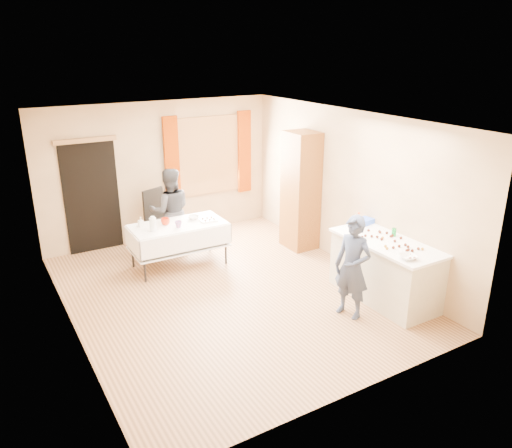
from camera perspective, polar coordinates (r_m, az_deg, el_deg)
floor at (r=7.68m, az=-3.08°, el=-7.85°), size 4.50×5.50×0.02m
ceiling at (r=6.87m, az=-3.49°, el=11.88°), size 4.50×5.50×0.02m
wall_back at (r=9.61m, az=-10.94°, el=5.92°), size 4.50×0.02×2.60m
wall_front at (r=5.06m, az=11.45°, el=-7.13°), size 4.50×0.02×2.60m
wall_left at (r=6.52m, az=-21.19°, el=-1.85°), size 0.02×5.50×2.60m
wall_right at (r=8.40m, az=10.56°, el=3.92°), size 0.02×5.50×2.60m
window_frame at (r=9.90m, az=-5.46°, el=7.79°), size 1.32×0.06×1.52m
window_pane at (r=9.89m, az=-5.43°, el=7.78°), size 1.20×0.02×1.40m
curtain_left at (r=9.56m, az=-9.59°, el=7.16°), size 0.28×0.06×1.65m
curtain_right at (r=10.21m, az=-1.35°, el=8.24°), size 0.28×0.06×1.65m
doorway at (r=9.32m, az=-18.27°, el=2.92°), size 0.95×0.04×2.00m
door_lintel at (r=9.07m, az=-18.92°, el=9.05°), size 1.05×0.06×0.08m
cabinet at (r=9.03m, az=5.12°, el=3.78°), size 0.50×0.60×2.13m
counter at (r=7.55m, az=14.54°, el=-5.11°), size 0.80×1.68×0.91m
party_table at (r=8.47m, az=-8.81°, el=-1.94°), size 1.60×0.84×0.75m
chair at (r=9.32m, az=-10.74°, el=-0.78°), size 0.58×0.58×1.10m
girl at (r=6.88m, az=10.97°, el=-4.87°), size 0.73×0.65×1.45m
woman at (r=8.98m, az=-9.75°, el=1.49°), size 1.05×0.97×1.54m
soda_can at (r=7.56m, az=15.49°, el=-0.90°), size 0.07×0.07×0.12m
mixing_bowl at (r=6.83m, az=16.96°, el=-3.63°), size 0.33×0.33×0.06m
foam_block at (r=7.73m, az=11.30°, el=-0.27°), size 0.16×0.11×0.08m
blue_basket at (r=7.97m, az=12.21°, el=0.29°), size 0.33×0.24×0.08m
pitcher at (r=8.08m, az=-11.69°, el=-0.07°), size 0.14×0.14×0.22m
cup_red at (r=8.35m, az=-10.31°, el=0.28°), size 0.15×0.15×0.11m
cup_rainbow at (r=8.19m, az=-8.87°, el=-0.04°), size 0.16×0.16×0.11m
small_bowl at (r=8.55m, az=-7.15°, el=0.74°), size 0.27×0.27×0.06m
pastry_tray at (r=8.45m, az=-5.46°, el=0.43°), size 0.30×0.23×0.02m
bottle at (r=8.33m, az=-13.04°, el=0.23°), size 0.08×0.08×0.16m
cake_balls at (r=7.27m, az=15.44°, el=-2.10°), size 0.50×1.13×0.04m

